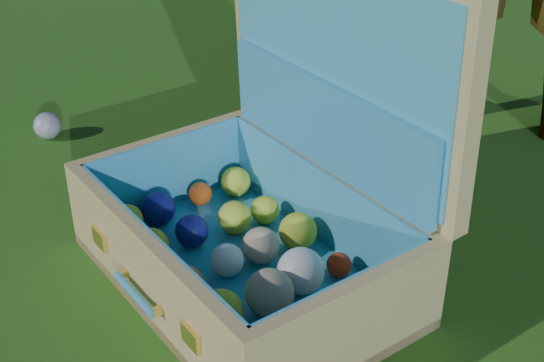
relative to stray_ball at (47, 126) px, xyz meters
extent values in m
plane|color=#215114|center=(0.70, 0.02, -0.04)|extent=(60.00, 60.00, 0.00)
sphere|color=#3E62A2|center=(0.00, 0.00, 0.00)|extent=(0.08, 0.08, 0.08)
cube|color=tan|center=(0.87, -0.13, -0.03)|extent=(0.78, 0.61, 0.03)
cube|color=tan|center=(0.81, -0.34, 0.06)|extent=(0.67, 0.19, 0.21)
cube|color=tan|center=(0.92, 0.08, 0.06)|extent=(0.67, 0.19, 0.21)
cube|color=tan|center=(0.55, -0.05, 0.06)|extent=(0.12, 0.40, 0.21)
cube|color=tan|center=(1.19, -0.21, 0.06)|extent=(0.12, 0.40, 0.21)
cube|color=teal|center=(0.87, -0.13, -0.01)|extent=(0.72, 0.55, 0.01)
cube|color=teal|center=(0.82, -0.33, 0.08)|extent=(0.62, 0.16, 0.18)
cube|color=teal|center=(0.92, 0.06, 0.08)|extent=(0.62, 0.16, 0.18)
cube|color=teal|center=(0.56, -0.06, 0.08)|extent=(0.11, 0.40, 0.18)
cube|color=teal|center=(1.17, -0.21, 0.08)|extent=(0.11, 0.40, 0.18)
cube|color=tan|center=(0.93, 0.10, 0.40)|extent=(0.68, 0.22, 0.46)
cube|color=teal|center=(0.92, 0.08, 0.40)|extent=(0.62, 0.18, 0.41)
cube|color=teal|center=(0.92, 0.07, 0.27)|extent=(0.60, 0.18, 0.19)
cube|color=#F2C659|center=(0.63, -0.31, 0.06)|extent=(0.05, 0.02, 0.04)
cube|color=#F2C659|center=(0.99, -0.40, 0.06)|extent=(0.05, 0.02, 0.04)
cylinder|color=teal|center=(0.81, -0.37, 0.05)|extent=(0.15, 0.05, 0.02)
cube|color=#F2C659|center=(0.74, -0.35, 0.05)|extent=(0.02, 0.02, 0.01)
cube|color=#F2C659|center=(0.88, -0.38, 0.05)|extent=(0.02, 0.02, 0.01)
sphere|color=gold|center=(0.58, -0.20, 0.03)|extent=(0.07, 0.07, 0.07)
sphere|color=#B59B18|center=(0.70, -0.24, 0.03)|extent=(0.08, 0.08, 0.08)
sphere|color=#E24F13|center=(0.84, -0.28, 0.03)|extent=(0.07, 0.07, 0.07)
sphere|color=gold|center=(0.96, -0.29, 0.03)|extent=(0.08, 0.08, 0.08)
sphere|color=silver|center=(1.08, -0.35, 0.04)|extent=(0.10, 0.10, 0.10)
sphere|color=#111155|center=(0.60, -0.13, 0.03)|extent=(0.08, 0.08, 0.08)
sphere|color=#111155|center=(0.72, -0.14, 0.03)|extent=(0.07, 0.07, 0.07)
sphere|color=silver|center=(0.85, -0.16, 0.03)|extent=(0.07, 0.07, 0.07)
sphere|color=tan|center=(1.00, -0.20, 0.04)|extent=(0.10, 0.10, 0.10)
sphere|color=#B2280E|center=(1.10, -0.24, 0.02)|extent=(0.05, 0.05, 0.05)
sphere|color=#E24F13|center=(0.62, -0.01, 0.02)|extent=(0.06, 0.06, 0.06)
sphere|color=gold|center=(0.76, -0.04, 0.03)|extent=(0.08, 0.08, 0.08)
sphere|color=tan|center=(0.88, -0.09, 0.03)|extent=(0.08, 0.08, 0.08)
sphere|color=silver|center=(1.00, -0.11, 0.04)|extent=(0.10, 0.10, 0.10)
sphere|color=#E24F13|center=(1.14, -0.16, 0.03)|extent=(0.07, 0.07, 0.07)
sphere|color=gold|center=(0.65, 0.08, 0.03)|extent=(0.07, 0.07, 0.07)
sphere|color=gold|center=(0.79, 0.03, 0.03)|extent=(0.07, 0.07, 0.07)
sphere|color=gold|center=(0.90, 0.00, 0.03)|extent=(0.08, 0.08, 0.08)
sphere|color=#B2280E|center=(1.03, -0.02, 0.02)|extent=(0.05, 0.05, 0.05)
sphere|color=#B59B18|center=(1.16, -0.06, 0.04)|extent=(0.09, 0.09, 0.09)
camera|label=1|loc=(1.73, -1.07, 0.96)|focal=50.00mm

